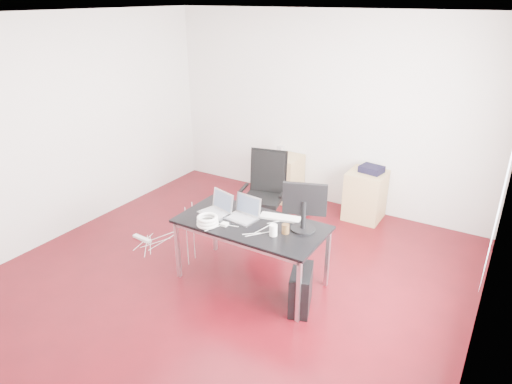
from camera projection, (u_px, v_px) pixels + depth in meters
The scene contains 18 objects.
room_shell at pixel (231, 161), 4.64m from camera, with size 5.00×5.00×5.00m.
desk at pixel (251, 227), 4.87m from camera, with size 1.60×0.80×0.73m.
office_chair at pixel (265, 189), 6.01m from camera, with size 0.57×0.59×1.08m.
filing_cabinet_left at pixel (283, 178), 7.07m from camera, with size 0.50×0.50×0.70m, color tan.
filing_cabinet_right at pixel (365, 195), 6.45m from camera, with size 0.50×0.50×0.70m, color tan.
pc_tower at pixel (301, 289), 4.62m from camera, with size 0.20×0.45×0.44m, color black.
wastebasket at pixel (303, 204), 6.67m from camera, with size 0.24×0.24×0.28m, color black.
power_strip at pixel (142, 239), 5.99m from camera, with size 0.30×0.06×0.04m, color white.
laptop_left at pixel (217, 208), 5.05m from camera, with size 0.39×0.33×0.23m.
laptop_right at pixel (244, 213), 4.94m from camera, with size 0.36×0.29×0.23m.
monitor at pixel (304, 204), 4.62m from camera, with size 0.44×0.26×0.51m.
keyboard at pixel (280, 218), 4.95m from camera, with size 0.44×0.14×0.02m, color white.
cup_white at pixel (273, 230), 4.58m from camera, with size 0.08×0.08×0.12m, color white.
cup_brown at pixel (285, 229), 4.63m from camera, with size 0.08×0.08×0.10m, color #50351B.
cable_coil at pixel (208, 221), 4.79m from camera, with size 0.24×0.24×0.11m.
power_adapter at pixel (224, 224), 4.80m from camera, with size 0.07×0.07×0.03m, color white.
speaker at pixel (280, 152), 6.85m from camera, with size 0.09×0.08×0.18m, color #9E9E9E.
navy_garment at pixel (372, 169), 6.30m from camera, with size 0.30×0.24×0.09m, color black.
Camera 1 is at (2.52, -3.62, 2.97)m, focal length 32.00 mm.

